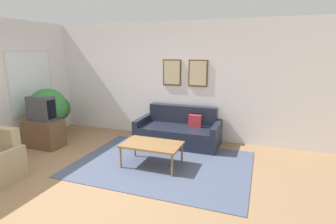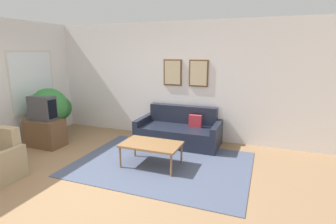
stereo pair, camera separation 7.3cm
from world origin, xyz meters
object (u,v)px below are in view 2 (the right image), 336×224
(couch, at_px, (179,131))
(coffee_table, at_px, (151,145))
(tv, at_px, (42,108))
(potted_plant_tall, at_px, (49,107))

(couch, bearing_deg, coffee_table, -93.78)
(couch, relative_size, tv, 3.25)
(couch, distance_m, coffee_table, 1.33)
(coffee_table, height_order, tv, tv)
(couch, height_order, coffee_table, couch)
(tv, distance_m, potted_plant_tall, 0.29)
(couch, relative_size, potted_plant_tall, 1.48)
(tv, relative_size, potted_plant_tall, 0.46)
(potted_plant_tall, bearing_deg, coffee_table, -8.33)
(tv, bearing_deg, potted_plant_tall, 108.66)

